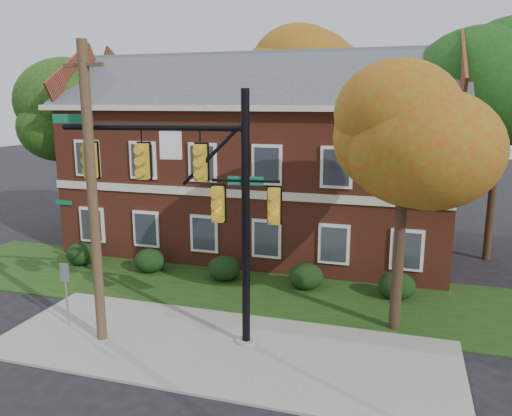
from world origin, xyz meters
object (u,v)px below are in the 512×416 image
(hedge_left, at_px, (149,261))
(traffic_signal, at_px, (199,191))
(tree_far_rear, at_px, (316,78))
(utility_pole, at_px, (93,197))
(tree_near_right, at_px, (414,126))
(hedge_center, at_px, (224,268))
(apartment_building, at_px, (260,151))
(sign_post, at_px, (65,284))
(tree_left_rear, at_px, (77,115))
(hedge_far_left, at_px, (81,254))
(hedge_far_right, at_px, (397,286))
(hedge_right, at_px, (306,277))
(tree_right_rear, at_px, (512,84))

(hedge_left, height_order, traffic_signal, traffic_signal)
(tree_far_rear, relative_size, utility_pole, 1.27)
(tree_near_right, bearing_deg, hedge_left, 165.19)
(hedge_center, bearing_deg, apartment_building, 90.00)
(tree_far_rear, xyz_separation_m, sign_post, (-4.76, -18.79, -7.33))
(tree_near_right, relative_size, tree_left_rear, 0.97)
(apartment_building, xyz_separation_m, sign_post, (-3.42, -10.95, -3.48))
(hedge_far_left, relative_size, traffic_signal, 0.18)
(traffic_signal, bearing_deg, apartment_building, 89.35)
(hedge_far_right, distance_m, tree_near_right, 6.77)
(apartment_building, distance_m, tree_near_right, 10.97)
(apartment_building, distance_m, hedge_center, 6.89)
(hedge_center, height_order, utility_pole, utility_pole)
(tree_far_rear, bearing_deg, hedge_far_left, -122.50)
(hedge_far_right, relative_size, tree_far_rear, 0.12)
(tree_far_rear, bearing_deg, hedge_left, -110.29)
(tree_left_rear, relative_size, utility_pole, 0.98)
(hedge_far_right, xyz_separation_m, tree_left_rear, (-16.73, 4.14, 6.16))
(hedge_center, xyz_separation_m, hedge_right, (3.50, 0.00, 0.00))
(apartment_building, height_order, tree_right_rear, tree_right_rear)
(hedge_far_right, height_order, tree_near_right, tree_near_right)
(hedge_far_right, height_order, tree_far_rear, tree_far_rear)
(hedge_right, bearing_deg, apartment_building, 123.67)
(apartment_building, distance_m, hedge_far_left, 9.82)
(tree_far_rear, distance_m, traffic_signal, 18.91)
(hedge_far_left, distance_m, hedge_left, 3.50)
(hedge_center, xyz_separation_m, traffic_signal, (1.28, -5.38, 4.28))
(hedge_center, height_order, traffic_signal, traffic_signal)
(hedge_left, distance_m, hedge_center, 3.50)
(hedge_center, bearing_deg, hedge_far_right, 0.00)
(hedge_far_right, relative_size, utility_pole, 0.15)
(hedge_right, bearing_deg, sign_post, -140.52)
(traffic_signal, bearing_deg, sign_post, 176.38)
(apartment_building, xyz_separation_m, tree_far_rear, (1.34, 7.84, 3.86))
(hedge_far_left, height_order, utility_pole, utility_pole)
(hedge_right, height_order, traffic_signal, traffic_signal)
(hedge_right, relative_size, tree_right_rear, 0.13)
(hedge_left, xyz_separation_m, tree_left_rear, (-6.23, 4.14, 6.16))
(tree_right_rear, distance_m, utility_pole, 18.33)
(apartment_building, distance_m, tree_far_rear, 8.84)
(hedge_far_left, relative_size, tree_right_rear, 0.13)
(hedge_far_right, xyz_separation_m, sign_post, (-10.42, -5.70, 0.98))
(tree_left_rear, bearing_deg, hedge_right, -17.37)
(tree_left_rear, xyz_separation_m, traffic_signal, (11.01, -9.52, -1.87))
(apartment_building, xyz_separation_m, hedge_far_right, (7.00, -5.25, -4.46))
(hedge_far_right, height_order, tree_left_rear, tree_left_rear)
(hedge_right, bearing_deg, tree_near_right, -37.28)
(tree_left_rear, bearing_deg, tree_near_right, -22.36)
(hedge_far_left, xyz_separation_m, hedge_left, (3.50, 0.00, 0.00))
(hedge_far_right, xyz_separation_m, tree_near_right, (0.22, -2.83, 6.14))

